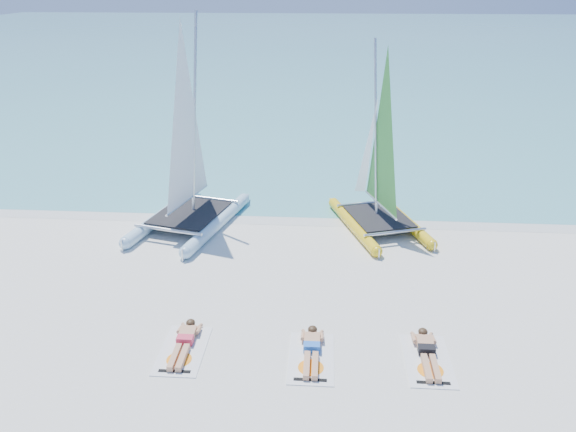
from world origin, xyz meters
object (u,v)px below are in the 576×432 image
at_px(towel_c, 428,360).
at_px(sunbather_c, 427,351).
at_px(sunbather_a, 185,341).
at_px(catamaran_blue, 188,165).
at_px(sunbather_b, 312,348).
at_px(towel_a, 183,350).
at_px(catamaran_yellow, 377,167).
at_px(towel_b, 311,358).

distance_m(towel_c, sunbather_c, 0.22).
bearing_deg(sunbather_c, sunbather_a, -179.91).
height_order(catamaran_blue, sunbather_b, catamaran_blue).
xyz_separation_m(towel_a, sunbather_a, (0.00, 0.19, 0.11)).
relative_size(catamaran_yellow, sunbather_a, 3.59).
relative_size(catamaran_blue, towel_b, 3.80).
height_order(towel_b, sunbather_c, sunbather_c).
height_order(catamaran_yellow, towel_b, catamaran_yellow).
bearing_deg(catamaran_blue, sunbather_a, -64.21).
bearing_deg(sunbather_a, towel_c, -1.92).
bearing_deg(towel_a, sunbather_b, 2.32).
height_order(catamaran_yellow, towel_c, catamaran_yellow).
relative_size(catamaran_blue, sunbather_a, 4.07).
distance_m(sunbather_b, towel_c, 2.56).
bearing_deg(towel_a, towel_b, -1.47).
distance_m(towel_a, sunbather_b, 2.91).
xyz_separation_m(catamaran_yellow, towel_a, (-4.79, -7.57, -1.94)).
height_order(towel_a, sunbather_a, sunbather_a).
xyz_separation_m(towel_a, towel_b, (2.90, -0.07, 0.00)).
relative_size(sunbather_a, towel_c, 0.93).
bearing_deg(sunbather_b, catamaran_yellow, 75.80).
bearing_deg(towel_b, catamaran_blue, 121.33).
xyz_separation_m(catamaran_blue, towel_a, (1.40, -6.99, -2.09)).
bearing_deg(sunbather_a, catamaran_blue, 101.65).
distance_m(catamaran_blue, towel_a, 7.43).
bearing_deg(catamaran_blue, towel_c, -31.39).
distance_m(towel_a, towel_c, 5.46).
relative_size(sunbather_a, sunbather_c, 1.00).
xyz_separation_m(catamaran_blue, sunbather_b, (4.30, -6.88, -1.98)).
distance_m(catamaran_blue, sunbather_c, 9.85).
distance_m(towel_b, sunbather_b, 0.22).
xyz_separation_m(catamaran_yellow, sunbather_b, (-1.89, -7.45, -1.83)).
relative_size(towel_a, sunbather_c, 1.07).
height_order(sunbather_b, sunbather_c, same).
bearing_deg(catamaran_blue, sunbather_c, -30.59).
relative_size(towel_b, sunbather_b, 1.07).
relative_size(sunbather_a, towel_b, 0.93).
xyz_separation_m(catamaran_blue, sunbather_c, (6.86, -6.79, -1.98)).
height_order(sunbather_a, towel_c, sunbather_a).
height_order(catamaran_blue, towel_b, catamaran_blue).
bearing_deg(sunbather_b, sunbather_c, 1.87).
distance_m(catamaran_yellow, sunbather_c, 7.62).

